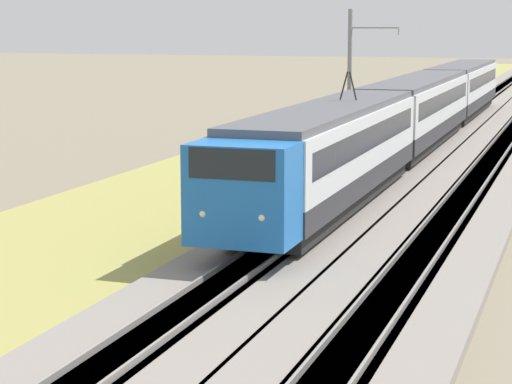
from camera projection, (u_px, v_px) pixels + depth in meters
ballast_main at (411, 154)px, 51.84m from camera, size 240.00×4.40×0.30m
ballast_adjacent at (495, 157)px, 50.50m from camera, size 240.00×4.40×0.30m
track_main at (411, 153)px, 51.84m from camera, size 240.00×1.57×0.45m
track_adjacent at (495, 157)px, 50.50m from camera, size 240.00×1.57×0.45m
grass_verge at (293, 150)px, 53.84m from camera, size 240.00×9.88×0.12m
passenger_train at (418, 108)px, 53.39m from camera, size 58.55×2.99×5.06m
catenary_mast_mid at (351, 84)px, 49.17m from camera, size 0.22×2.56×7.54m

